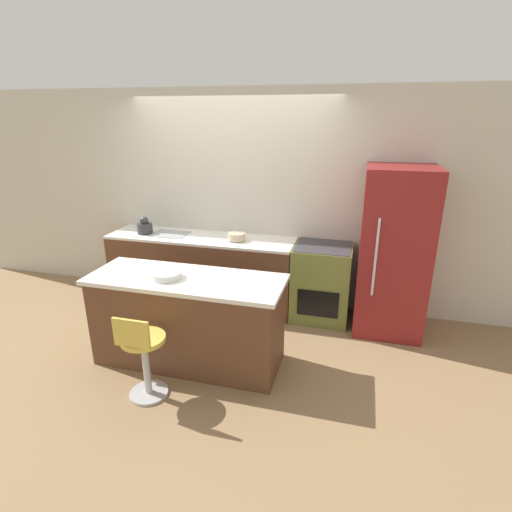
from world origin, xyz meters
The scene contains 10 objects.
ground_plane centered at (0.00, 0.00, 0.00)m, with size 14.00×14.00×0.00m, color #8E704C.
wall_back centered at (0.00, 0.64, 1.30)m, with size 8.00×0.06×2.60m.
back_counter centered at (-0.35, 0.32, 0.44)m, with size 2.32×0.59×0.89m.
kitchen_island centered at (0.02, -0.92, 0.44)m, with size 1.83×0.67×0.88m.
oven_range centered at (1.15, 0.31, 0.44)m, with size 0.65×0.60×0.89m.
refrigerator centered at (1.90, 0.26, 0.90)m, with size 0.71×0.73×1.81m.
stool_chair centered at (-0.12, -1.52, 0.40)m, with size 0.37×0.37×0.81m.
kettle centered at (-1.08, 0.28, 0.97)m, with size 0.19×0.19×0.21m.
mixing_bowl centered at (0.13, 0.28, 0.93)m, with size 0.20×0.20×0.09m.
fruit_bowl centered at (-0.15, -0.97, 0.91)m, with size 0.28×0.28×0.06m.
Camera 1 is at (1.52, -4.02, 2.30)m, focal length 28.00 mm.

